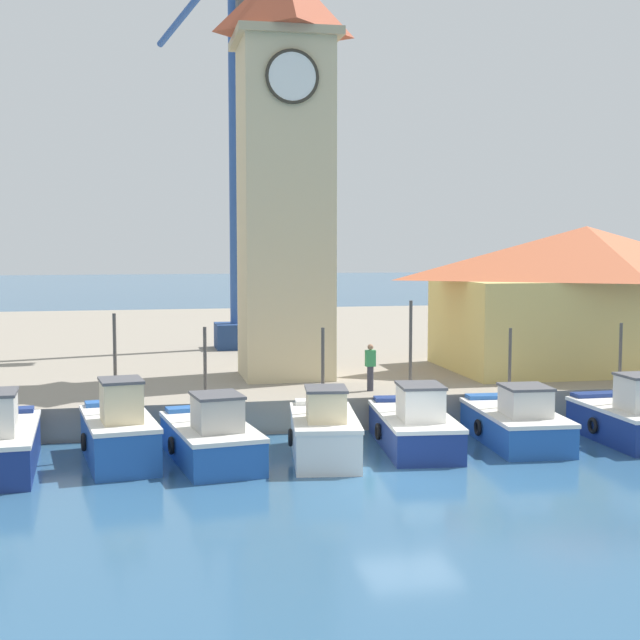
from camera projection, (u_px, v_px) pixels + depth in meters
ground_plane at (409, 480)px, 23.18m from camera, size 300.00×300.00×0.00m
quay_wharf at (268, 345)px, 48.75m from camera, size 120.00×40.00×1.09m
fishing_boat_left_outer at (119, 433)px, 24.99m from camera, size 2.40×4.51×4.17m
fishing_boat_left_inner at (211, 437)px, 25.12m from camera, size 2.77×5.07×3.77m
fishing_boat_mid_left at (324, 432)px, 25.47m from camera, size 2.37×4.46×3.72m
fishing_boat_center at (414, 426)px, 26.73m from camera, size 2.49×5.14×4.42m
fishing_boat_mid_right at (516, 422)px, 27.42m from camera, size 2.44×4.90×3.51m
fishing_boat_right_inner at (629, 418)px, 27.63m from camera, size 2.19×4.26×3.65m
clock_tower at (285, 163)px, 33.12m from camera, size 3.77×3.77×16.91m
warehouse_right at (585, 296)px, 35.92m from camera, size 11.52×6.81×5.73m
port_crane_near at (232, 193)px, 42.40m from camera, size 4.40×9.84×18.58m
dock_worker_near_tower at (370, 366)px, 30.51m from camera, size 0.34×0.22×1.62m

